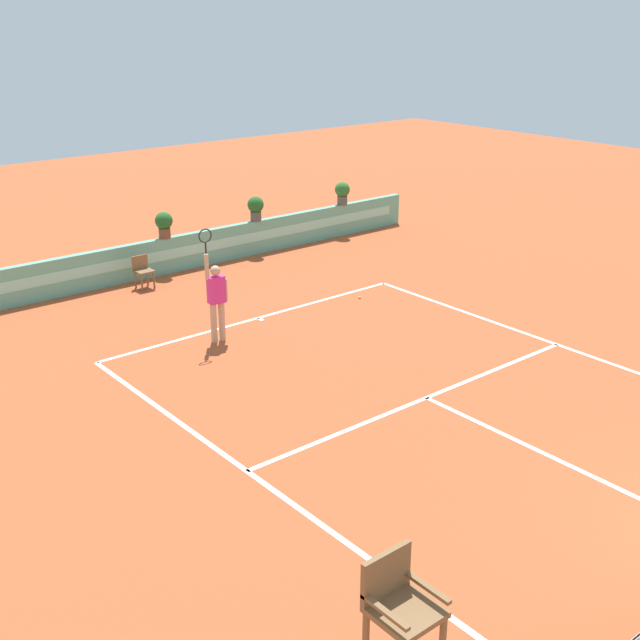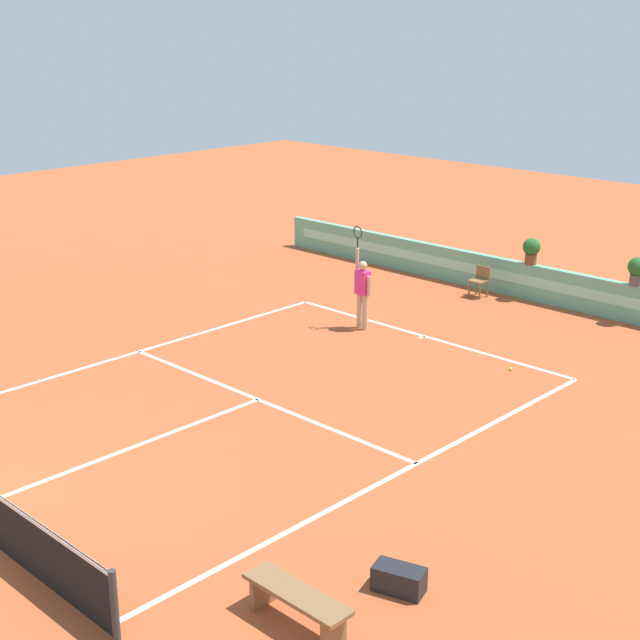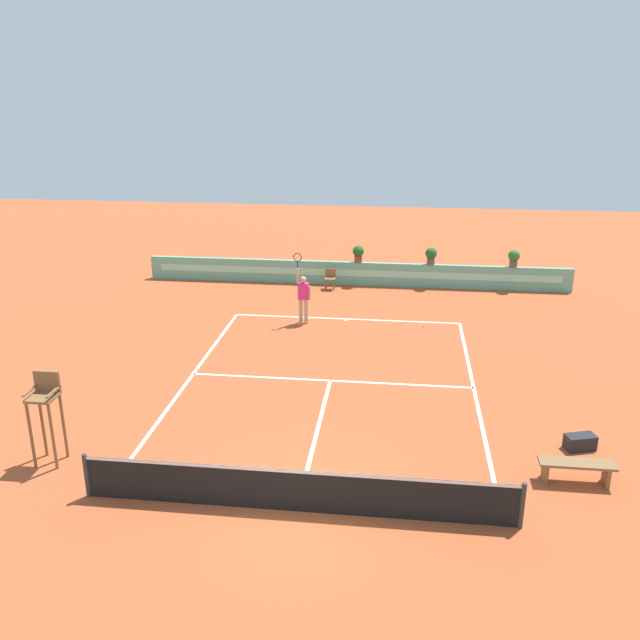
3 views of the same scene
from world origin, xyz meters
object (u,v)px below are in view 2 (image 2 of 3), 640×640
at_px(tennis_ball_near_baseline, 511,369).
at_px(potted_plant_right, 637,269).
at_px(ball_kid_chair, 480,280).
at_px(tennis_player, 362,288).
at_px(bench_courtside, 297,601).
at_px(gear_bag, 399,579).
at_px(potted_plant_centre, 531,249).

distance_m(tennis_ball_near_baseline, potted_plant_right, 5.20).
distance_m(ball_kid_chair, tennis_player, 4.44).
bearing_deg(potted_plant_right, tennis_player, -132.37).
height_order(ball_kid_chair, potted_plant_right, potted_plant_right).
relative_size(bench_courtside, tennis_ball_near_baseline, 23.53).
bearing_deg(ball_kid_chair, tennis_ball_near_baseline, -48.37).
height_order(tennis_ball_near_baseline, potted_plant_right, potted_plant_right).
xyz_separation_m(ball_kid_chair, gear_bag, (7.28, -12.40, -0.30)).
xyz_separation_m(potted_plant_right, potted_plant_centre, (-3.05, 0.00, 0.00)).
bearing_deg(potted_plant_right, gear_bag, -76.63).
distance_m(gear_bag, tennis_ball_near_baseline, 8.84).
height_order(ball_kid_chair, tennis_player, tennis_player).
xyz_separation_m(gear_bag, potted_plant_centre, (-6.17, 13.13, 1.23)).
xyz_separation_m(gear_bag, potted_plant_right, (-3.12, 13.13, 1.23)).
relative_size(ball_kid_chair, tennis_ball_near_baseline, 12.50).
height_order(gear_bag, potted_plant_centre, potted_plant_centre).
relative_size(bench_courtside, potted_plant_centre, 2.21).
height_order(bench_courtside, gear_bag, bench_courtside).
relative_size(gear_bag, tennis_ball_near_baseline, 10.29).
xyz_separation_m(bench_courtside, tennis_player, (-7.33, 9.52, 0.67)).
bearing_deg(bench_courtside, ball_kid_chair, 116.17).
distance_m(tennis_ball_near_baseline, potted_plant_centre, 5.84).
height_order(ball_kid_chair, gear_bag, ball_kid_chair).
height_order(tennis_player, tennis_ball_near_baseline, tennis_player).
relative_size(ball_kid_chair, bench_courtside, 0.53).
xyz_separation_m(bench_courtside, tennis_ball_near_baseline, (-3.04, 9.63, -0.34)).
xyz_separation_m(tennis_ball_near_baseline, potted_plant_right, (0.36, 5.00, 1.38)).
relative_size(tennis_ball_near_baseline, potted_plant_right, 0.09).
bearing_deg(tennis_player, bench_courtside, -52.40).
bearing_deg(tennis_player, potted_plant_right, 47.63).
height_order(tennis_player, potted_plant_right, tennis_player).
xyz_separation_m(bench_courtside, potted_plant_centre, (-5.72, 14.63, 1.04)).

